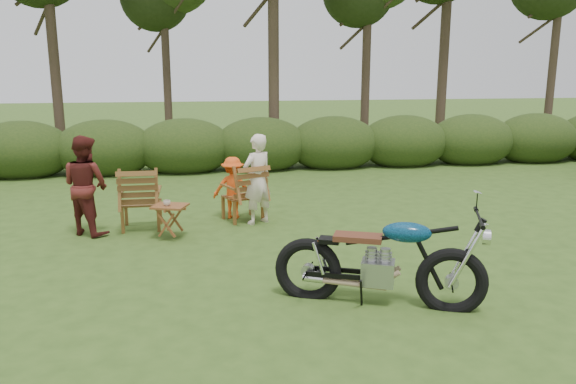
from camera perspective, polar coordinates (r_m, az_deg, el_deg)
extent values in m
plane|color=#314C19|center=(6.57, 6.90, -11.49)|extent=(80.00, 80.00, 0.00)
cylinder|color=#3A2A1F|center=(17.28, -22.88, 14.71)|extent=(0.28, 0.28, 7.20)
cylinder|color=#3A2A1F|center=(17.96, -12.32, 13.83)|extent=(0.24, 0.24, 6.30)
cylinder|color=#3A2A1F|center=(15.95, -1.49, 16.72)|extent=(0.30, 0.30, 7.65)
cylinder|color=#3A2A1F|center=(17.65, 7.99, 14.31)|extent=(0.26, 0.26, 6.48)
cylinder|color=#3A2A1F|center=(19.79, 15.70, 15.86)|extent=(0.32, 0.32, 7.92)
cylinder|color=#3A2A1F|center=(19.08, 25.50, 13.64)|extent=(0.24, 0.24, 6.84)
ellipsoid|color=#203613|center=(15.48, -25.47, 3.78)|extent=(2.52, 1.68, 1.51)
ellipsoid|color=#203613|center=(15.05, -18.12, 4.16)|extent=(2.52, 1.68, 1.51)
ellipsoid|color=#203613|center=(14.89, -10.47, 4.49)|extent=(2.52, 1.68, 1.51)
ellipsoid|color=#203613|center=(14.99, -2.78, 4.74)|extent=(2.52, 1.68, 1.51)
ellipsoid|color=#203613|center=(15.35, 4.68, 4.89)|extent=(2.52, 1.68, 1.51)
ellipsoid|color=#203613|center=(15.96, 11.69, 4.97)|extent=(2.52, 1.68, 1.51)
ellipsoid|color=#203613|center=(16.78, 18.09, 4.97)|extent=(2.52, 1.68, 1.51)
ellipsoid|color=#203613|center=(17.79, 23.83, 4.92)|extent=(2.52, 1.68, 1.51)
imported|color=beige|center=(8.99, -12.20, -1.10)|extent=(0.15, 0.15, 0.09)
imported|color=#F4DDC9|center=(9.85, -3.08, -3.17)|extent=(0.68, 0.62, 1.57)
imported|color=#561C18|center=(9.79, -19.52, -3.99)|extent=(1.00, 0.96, 1.62)
imported|color=#F05016|center=(10.23, -5.55, -2.61)|extent=(0.78, 0.54, 1.11)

